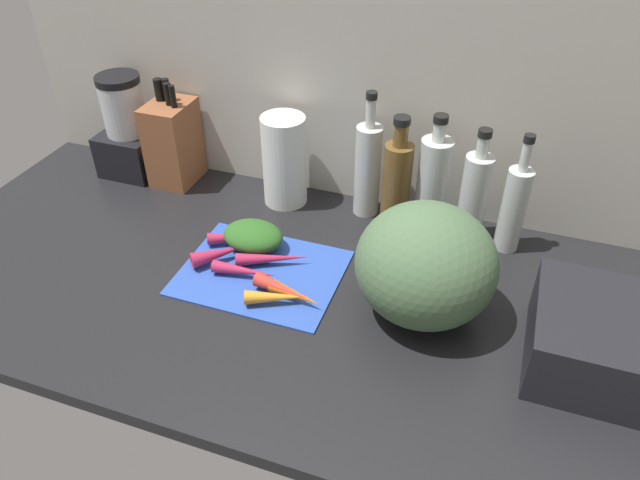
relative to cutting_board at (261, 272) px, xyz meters
The scene contains 21 objects.
ground_plane 6.96cm from the cutting_board, ahead, with size 170.00×80.00×3.00cm, color black.
wall_back 48.20cm from the cutting_board, 79.98° to the left, with size 170.00×3.00×60.00cm, color #BCB7AD.
cutting_board is the anchor object (origin of this frame).
carrot_0 11.86cm from the cutting_board, 142.19° to the left, with size 2.80×2.80×12.73cm, color #B2264C.
carrot_1 4.15cm from the cutting_board, 130.62° to the right, with size 2.80×2.80×14.13cm, color #B2264C.
carrot_2 11.08cm from the cutting_board, 48.70° to the right, with size 2.97×2.97×12.87cm, color orange.
carrot_3 9.65cm from the cutting_board, 37.72° to the right, with size 3.34×3.34×12.69cm, color red.
carrot_4 10.19cm from the cutting_board, behind, with size 3.48×3.48×12.53cm, color #B2264C.
carrot_5 3.78cm from the cutting_board, 63.15° to the left, with size 2.92×2.92×15.86cm, color #B2264C.
carrot_6 12.15cm from the cutting_board, 31.02° to the right, with size 2.82×2.82×11.42cm, color orange.
carrot_greens_pile 9.35cm from the cutting_board, 124.39° to the left, with size 13.72×10.56×5.81cm, color #2D6023.
winter_squash 36.49cm from the cutting_board, ahead, with size 26.90×25.71×23.97cm, color #4C6B47.
knife_block 47.75cm from the cutting_board, 142.01° to the left, with size 10.29×13.20×26.91cm.
blender_appliance 58.96cm from the cutting_board, 150.09° to the left, with size 14.39×14.39×26.75cm.
paper_towel_roll 31.05cm from the cutting_board, 101.52° to the left, with size 10.69×10.69×22.74cm, color white.
bottle_0 35.76cm from the cutting_board, 64.46° to the left, with size 6.23×6.23×31.07cm.
bottle_1 36.55cm from the cutting_board, 49.62° to the left, with size 6.57×6.57×28.20cm.
bottle_2 43.22cm from the cutting_board, 43.29° to the left, with size 7.21×7.21×28.94cm.
bottle_3 49.90cm from the cutting_board, 35.38° to the left, with size 6.27×6.27×27.39cm.
bottle_4 56.58cm from the cutting_board, 29.28° to the left, with size 5.50×5.50×28.12cm.
dish_rack 69.49cm from the cutting_board, ahead, with size 28.28×24.74×12.38cm, color black.
Camera 1 is at (38.36, -88.28, 83.59)cm, focal length 33.79 mm.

